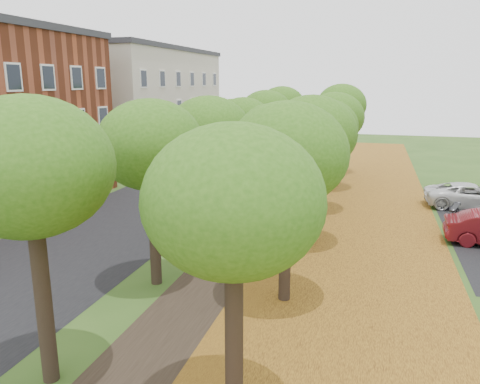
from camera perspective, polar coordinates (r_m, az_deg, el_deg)
The scene contains 7 objects.
street_asphalt at distance 27.83m, azimuth -11.89°, elevation -2.15°, with size 8.00×70.00×0.01m, color black.
footpath at distance 25.30m, azimuth 3.37°, elevation -3.44°, with size 3.20×70.00×0.01m, color black.
leaf_verge at distance 24.76m, azimuth 14.76°, elevation -4.25°, with size 7.50×70.00×0.01m, color #AB741F.
tree_row_west at distance 24.89m, azimuth -1.47°, elevation 8.13°, with size 3.85×33.85×6.72m.
tree_row_east at distance 23.91m, azimuth 9.68°, elevation 7.74°, with size 3.85×33.85×6.72m.
building_cream at distance 47.25m, azimuth -12.34°, elevation 10.51°, with size 10.30×20.30×10.40m.
car_white at distance 30.76m, azimuth 26.36°, elevation -0.41°, with size 2.39×5.18×1.44m, color silver.
Camera 1 is at (5.20, -8.66, 7.30)m, focal length 35.00 mm.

